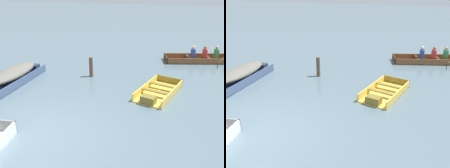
% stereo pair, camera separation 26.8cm
% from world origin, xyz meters
% --- Properties ---
extents(ground_plane, '(80.00, 80.00, 0.00)m').
position_xyz_m(ground_plane, '(0.00, 0.00, 0.00)').
color(ground_plane, slate).
extents(skiff_slate_blue_near_moored, '(1.19, 3.53, 0.67)m').
position_xyz_m(skiff_slate_blue_near_moored, '(-3.04, 3.39, 0.39)').
color(skiff_slate_blue_near_moored, '#475B7F').
rests_on(skiff_slate_blue_near_moored, ground).
extents(skiff_yellow_mid_moored, '(1.83, 2.67, 0.31)m').
position_xyz_m(skiff_yellow_mid_moored, '(3.19, 3.76, 0.11)').
color(skiff_yellow_mid_moored, '#E5BC47').
rests_on(skiff_yellow_mid_moored, ground).
extents(rowboat_wooden_brown_with_crew, '(3.77, 2.29, 0.89)m').
position_xyz_m(rowboat_wooden_brown_with_crew, '(5.20, 8.72, 0.21)').
color(rowboat_wooden_brown_with_crew, brown).
rests_on(rowboat_wooden_brown_with_crew, ground).
extents(mooring_post, '(0.17, 0.17, 0.92)m').
position_xyz_m(mooring_post, '(-0.01, 4.98, 0.46)').
color(mooring_post, brown).
rests_on(mooring_post, ground).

